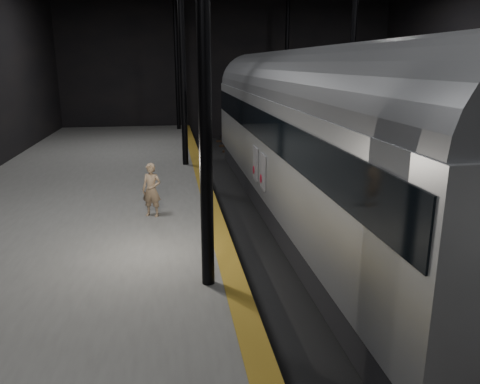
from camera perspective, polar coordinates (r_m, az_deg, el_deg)
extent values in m
plane|color=black|center=(14.69, 9.85, -6.47)|extent=(44.00, 44.00, 0.00)
cube|color=#545452|center=(14.13, -20.49, -5.99)|extent=(9.00, 43.80, 1.00)
cube|color=brown|center=(13.69, -3.01, -3.42)|extent=(0.50, 43.80, 0.01)
cube|color=#3F3328|center=(14.42, 7.15, -6.05)|extent=(0.08, 43.00, 0.14)
cube|color=#3F3328|center=(14.86, 12.52, -5.65)|extent=(0.08, 43.00, 0.14)
cube|color=black|center=(14.67, 9.86, -6.26)|extent=(2.40, 42.00, 0.12)
cylinder|color=black|center=(8.94, -4.48, 19.09)|extent=(0.26, 0.26, 10.00)
cylinder|color=black|center=(20.91, -7.07, 16.90)|extent=(0.26, 0.26, 10.00)
cylinder|color=black|center=(22.48, 13.55, 16.50)|extent=(0.26, 0.26, 10.00)
cylinder|color=black|center=(32.91, -7.77, 16.30)|extent=(0.26, 0.26, 10.00)
cylinder|color=black|center=(33.93, 5.72, 16.33)|extent=(0.26, 0.26, 10.00)
cube|color=#A8ACB1|center=(16.11, 7.68, 5.75)|extent=(3.13, 21.59, 3.24)
cube|color=black|center=(16.57, 7.43, -1.18)|extent=(2.86, 21.16, 0.92)
cube|color=black|center=(16.01, 7.78, 8.42)|extent=(3.20, 21.26, 0.97)
cylinder|color=slate|center=(15.93, 7.89, 11.50)|extent=(3.07, 21.37, 3.07)
cube|color=black|center=(10.26, 19.35, -15.34)|extent=(1.94, 2.37, 0.38)
cube|color=black|center=(23.79, 2.43, 3.04)|extent=(1.94, 2.37, 0.38)
cube|color=silver|center=(14.83, 2.81, 2.49)|extent=(0.04, 0.81, 1.13)
cube|color=silver|center=(16.07, 1.90, 3.51)|extent=(0.04, 0.81, 1.13)
cylinder|color=#A2142B|center=(15.08, 2.58, 1.65)|extent=(0.03, 0.28, 0.28)
cylinder|color=#A2142B|center=(16.32, 1.70, 2.72)|extent=(0.03, 0.28, 0.28)
imported|color=#9C7E5F|center=(14.07, -10.72, 0.25)|extent=(0.69, 0.58, 1.61)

